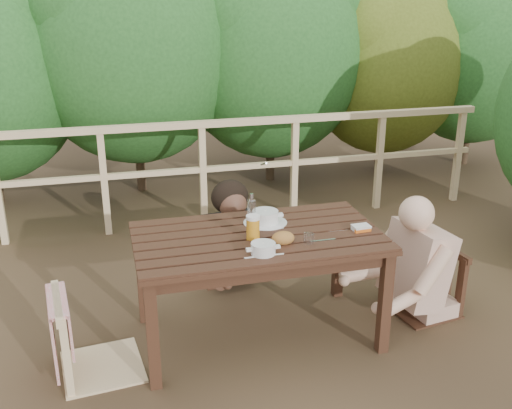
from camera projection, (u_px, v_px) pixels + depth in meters
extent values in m
plane|color=brown|center=(258.00, 335.00, 3.93)|extent=(60.00, 60.00, 0.00)
cube|color=#341E13|center=(258.00, 287.00, 3.80)|extent=(1.53, 0.86, 0.71)
cube|color=#DBBC8B|center=(95.00, 297.00, 3.42)|extent=(0.53, 0.53, 0.97)
cube|color=#341E13|center=(224.00, 227.00, 4.59)|extent=(0.46, 0.46, 0.83)
cube|color=#341E13|center=(427.00, 255.00, 4.07)|extent=(0.49, 0.49, 0.87)
cube|color=#DBBC8B|center=(203.00, 174.00, 5.56)|extent=(5.60, 0.10, 1.01)
cylinder|color=white|center=(263.00, 250.00, 3.40)|extent=(0.24, 0.24, 0.08)
cylinder|color=silver|center=(265.00, 218.00, 3.85)|extent=(0.28, 0.28, 0.09)
ellipsoid|color=#9C6124|center=(283.00, 238.00, 3.55)|extent=(0.14, 0.11, 0.08)
cylinder|color=gold|center=(253.00, 228.00, 3.59)|extent=(0.09, 0.09, 0.16)
cylinder|color=white|center=(252.00, 210.00, 3.80)|extent=(0.05, 0.05, 0.22)
cylinder|color=silver|center=(309.00, 240.00, 3.54)|extent=(0.06, 0.06, 0.07)
cube|color=silver|center=(361.00, 229.00, 3.73)|extent=(0.12, 0.09, 0.05)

